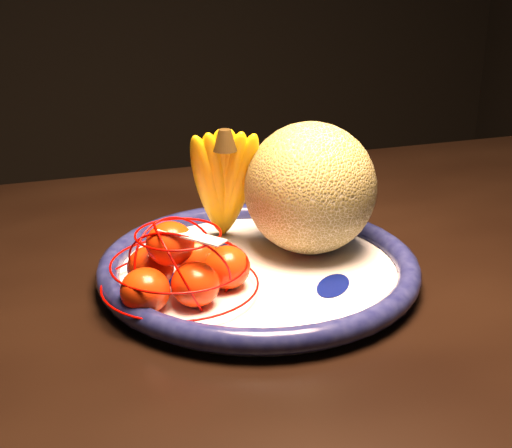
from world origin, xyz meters
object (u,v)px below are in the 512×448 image
object	(u,v)px
fruit_bowl	(259,268)
dining_table	(355,303)
cantaloupe	(310,188)
banana_bunch	(224,180)
mandarin_bag	(181,268)

from	to	relation	value
fruit_bowl	dining_table	bearing A→B (deg)	14.65
cantaloupe	banana_bunch	size ratio (longest dim) A/B	0.96
dining_table	fruit_bowl	distance (m)	0.19
cantaloupe	mandarin_bag	bearing A→B (deg)	-159.77
dining_table	fruit_bowl	world-z (taller)	fruit_bowl
cantaloupe	banana_bunch	distance (m)	0.11
dining_table	cantaloupe	distance (m)	0.20
cantaloupe	mandarin_bag	distance (m)	0.21
dining_table	banana_bunch	bearing A→B (deg)	164.15
dining_table	mandarin_bag	bearing A→B (deg)	-163.53
banana_bunch	dining_table	bearing A→B (deg)	-4.02
fruit_bowl	mandarin_bag	world-z (taller)	mandarin_bag
fruit_bowl	mandarin_bag	distance (m)	0.12
mandarin_bag	banana_bunch	bearing A→B (deg)	54.80
banana_bunch	mandarin_bag	xyz separation A→B (m)	(-0.09, -0.13, -0.06)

